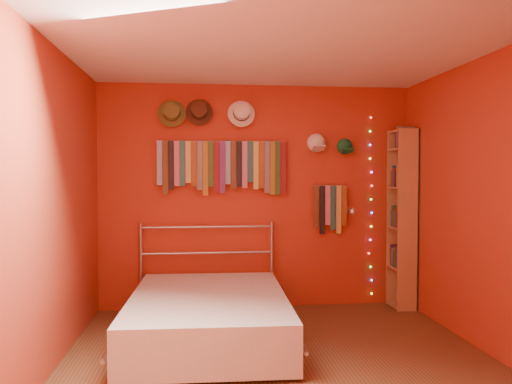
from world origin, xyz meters
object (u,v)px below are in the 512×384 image
object	(u,v)px
bookshelf	(406,217)
bed	(209,316)
tie_rack	(223,164)
reading_lamp	(352,212)

from	to	relation	value
bookshelf	bed	world-z (taller)	bookshelf
tie_rack	bed	size ratio (longest dim) A/B	0.71
tie_rack	bookshelf	bearing A→B (deg)	-4.35
bookshelf	reading_lamp	bearing A→B (deg)	-178.30
reading_lamp	bed	size ratio (longest dim) A/B	0.15
tie_rack	reading_lamp	distance (m)	1.51
reading_lamp	bed	world-z (taller)	reading_lamp
reading_lamp	bed	bearing A→B (deg)	-151.01
tie_rack	bed	distance (m)	1.75
bookshelf	tie_rack	bearing A→B (deg)	175.65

